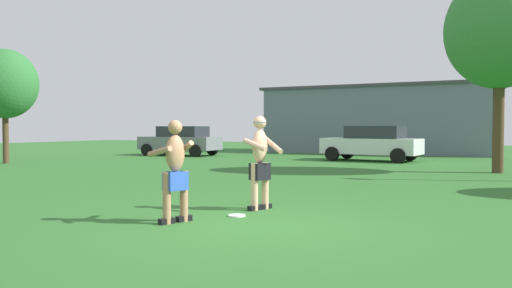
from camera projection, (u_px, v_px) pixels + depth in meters
ground_plane at (255, 226)px, 7.70m from camera, size 80.00×80.00×0.00m
player_with_cap at (260, 158)px, 9.20m from camera, size 0.72×0.74×1.73m
player_in_blue at (175, 169)px, 7.95m from camera, size 0.70×0.69×1.63m
frisbee at (237, 216)px, 8.53m from camera, size 0.30×0.30×0.03m
car_white_near_post at (372, 143)px, 22.70m from camera, size 4.47×2.40×1.58m
car_gray_far_end at (181, 140)px, 27.12m from camera, size 4.38×2.18×1.58m
outbuilding_behind_lot at (380, 120)px, 30.20m from camera, size 13.55×5.42×3.95m
tree_left_field at (5, 84)px, 21.06m from camera, size 2.69×2.69×4.81m
tree_right_field at (500, 31)px, 16.54m from camera, size 3.52×3.52×6.67m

